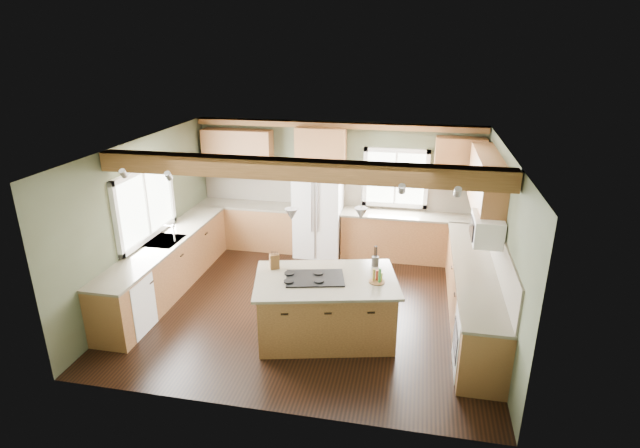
# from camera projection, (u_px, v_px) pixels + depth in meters

# --- Properties ---
(floor) EXTENTS (5.60, 5.60, 0.00)m
(floor) POSITION_uv_depth(u_px,v_px,m) (311.00, 305.00, 8.12)
(floor) COLOR black
(floor) RESTS_ON ground
(ceiling) EXTENTS (5.60, 5.60, 0.00)m
(ceiling) POSITION_uv_depth(u_px,v_px,m) (310.00, 147.00, 7.22)
(ceiling) COLOR silver
(ceiling) RESTS_ON wall_back
(wall_back) EXTENTS (5.60, 0.00, 5.60)m
(wall_back) POSITION_uv_depth(u_px,v_px,m) (337.00, 187.00, 9.97)
(wall_back) COLOR #414631
(wall_back) RESTS_ON ground
(wall_left) EXTENTS (0.00, 5.00, 5.00)m
(wall_left) POSITION_uv_depth(u_px,v_px,m) (144.00, 219.00, 8.19)
(wall_left) COLOR #414631
(wall_left) RESTS_ON ground
(wall_right) EXTENTS (0.00, 5.00, 5.00)m
(wall_right) POSITION_uv_depth(u_px,v_px,m) (501.00, 245.00, 7.15)
(wall_right) COLOR #414631
(wall_right) RESTS_ON ground
(ceiling_beam) EXTENTS (5.55, 0.26, 0.26)m
(ceiling_beam) POSITION_uv_depth(u_px,v_px,m) (297.00, 170.00, 6.53)
(ceiling_beam) COLOR #553518
(ceiling_beam) RESTS_ON ceiling
(soffit_trim) EXTENTS (5.55, 0.20, 0.10)m
(soffit_trim) POSITION_uv_depth(u_px,v_px,m) (337.00, 125.00, 9.44)
(soffit_trim) COLOR #553518
(soffit_trim) RESTS_ON ceiling
(backsplash_back) EXTENTS (5.58, 0.03, 0.58)m
(backsplash_back) POSITION_uv_depth(u_px,v_px,m) (337.00, 191.00, 9.99)
(backsplash_back) COLOR brown
(backsplash_back) RESTS_ON wall_back
(backsplash_right) EXTENTS (0.03, 3.70, 0.58)m
(backsplash_right) POSITION_uv_depth(u_px,v_px,m) (498.00, 249.00, 7.23)
(backsplash_right) COLOR brown
(backsplash_right) RESTS_ON wall_right
(base_cab_back_left) EXTENTS (2.02, 0.60, 0.88)m
(base_cab_back_left) POSITION_uv_depth(u_px,v_px,m) (249.00, 226.00, 10.32)
(base_cab_back_left) COLOR brown
(base_cab_back_left) RESTS_ON floor
(counter_back_left) EXTENTS (2.06, 0.64, 0.04)m
(counter_back_left) POSITION_uv_depth(u_px,v_px,m) (248.00, 205.00, 10.16)
(counter_back_left) COLOR #4E4739
(counter_back_left) RESTS_ON base_cab_back_left
(base_cab_back_right) EXTENTS (2.62, 0.60, 0.88)m
(base_cab_back_right) POSITION_uv_depth(u_px,v_px,m) (409.00, 238.00, 9.72)
(base_cab_back_right) COLOR brown
(base_cab_back_right) RESTS_ON floor
(counter_back_right) EXTENTS (2.66, 0.64, 0.04)m
(counter_back_right) POSITION_uv_depth(u_px,v_px,m) (411.00, 215.00, 9.56)
(counter_back_right) COLOR #4E4739
(counter_back_right) RESTS_ON base_cab_back_right
(base_cab_left) EXTENTS (0.60, 3.70, 0.88)m
(base_cab_left) POSITION_uv_depth(u_px,v_px,m) (168.00, 267.00, 8.48)
(base_cab_left) COLOR brown
(base_cab_left) RESTS_ON floor
(counter_left) EXTENTS (0.64, 3.74, 0.04)m
(counter_left) POSITION_uv_depth(u_px,v_px,m) (165.00, 242.00, 8.32)
(counter_left) COLOR #4E4739
(counter_left) RESTS_ON base_cab_left
(base_cab_right) EXTENTS (0.60, 3.70, 0.88)m
(base_cab_right) POSITION_uv_depth(u_px,v_px,m) (472.00, 294.00, 7.56)
(base_cab_right) COLOR brown
(base_cab_right) RESTS_ON floor
(counter_right) EXTENTS (0.64, 3.74, 0.04)m
(counter_right) POSITION_uv_depth(u_px,v_px,m) (476.00, 267.00, 7.40)
(counter_right) COLOR #4E4739
(counter_right) RESTS_ON base_cab_right
(upper_cab_back_left) EXTENTS (1.40, 0.35, 0.90)m
(upper_cab_back_left) POSITION_uv_depth(u_px,v_px,m) (238.00, 152.00, 9.95)
(upper_cab_back_left) COLOR brown
(upper_cab_back_left) RESTS_ON wall_back
(upper_cab_over_fridge) EXTENTS (0.96, 0.35, 0.70)m
(upper_cab_over_fridge) POSITION_uv_depth(u_px,v_px,m) (321.00, 146.00, 9.57)
(upper_cab_over_fridge) COLOR brown
(upper_cab_over_fridge) RESTS_ON wall_back
(upper_cab_right) EXTENTS (0.35, 2.20, 0.90)m
(upper_cab_right) POSITION_uv_depth(u_px,v_px,m) (486.00, 184.00, 7.79)
(upper_cab_right) COLOR brown
(upper_cab_right) RESTS_ON wall_right
(upper_cab_back_corner) EXTENTS (0.90, 0.35, 0.90)m
(upper_cab_back_corner) POSITION_uv_depth(u_px,v_px,m) (459.00, 162.00, 9.16)
(upper_cab_back_corner) COLOR brown
(upper_cab_back_corner) RESTS_ON wall_back
(window_left) EXTENTS (0.04, 1.60, 1.05)m
(window_left) POSITION_uv_depth(u_px,v_px,m) (145.00, 204.00, 8.14)
(window_left) COLOR white
(window_left) RESTS_ON wall_left
(window_back) EXTENTS (1.10, 0.04, 1.00)m
(window_back) POSITION_uv_depth(u_px,v_px,m) (396.00, 178.00, 9.65)
(window_back) COLOR white
(window_back) RESTS_ON wall_back
(sink) EXTENTS (0.50, 0.65, 0.03)m
(sink) POSITION_uv_depth(u_px,v_px,m) (165.00, 241.00, 8.32)
(sink) COLOR #262628
(sink) RESTS_ON counter_left
(faucet) EXTENTS (0.02, 0.02, 0.28)m
(faucet) POSITION_uv_depth(u_px,v_px,m) (174.00, 234.00, 8.23)
(faucet) COLOR #B2B2B7
(faucet) RESTS_ON sink
(dishwasher) EXTENTS (0.60, 0.60, 0.84)m
(dishwasher) POSITION_uv_depth(u_px,v_px,m) (126.00, 305.00, 7.29)
(dishwasher) COLOR white
(dishwasher) RESTS_ON floor
(oven) EXTENTS (0.60, 0.72, 0.84)m
(oven) POSITION_uv_depth(u_px,v_px,m) (480.00, 343.00, 6.37)
(oven) COLOR white
(oven) RESTS_ON floor
(microwave) EXTENTS (0.40, 0.70, 0.38)m
(microwave) POSITION_uv_depth(u_px,v_px,m) (487.00, 229.00, 7.06)
(microwave) COLOR white
(microwave) RESTS_ON wall_right
(pendant_left) EXTENTS (0.18, 0.18, 0.16)m
(pendant_left) POSITION_uv_depth(u_px,v_px,m) (291.00, 214.00, 6.64)
(pendant_left) COLOR #B2B2B7
(pendant_left) RESTS_ON ceiling
(pendant_right) EXTENTS (0.18, 0.18, 0.16)m
(pendant_right) POSITION_uv_depth(u_px,v_px,m) (361.00, 214.00, 6.68)
(pendant_right) COLOR #B2B2B7
(pendant_right) RESTS_ON ceiling
(refrigerator) EXTENTS (0.90, 0.74, 1.80)m
(refrigerator) POSITION_uv_depth(u_px,v_px,m) (319.00, 211.00, 9.81)
(refrigerator) COLOR silver
(refrigerator) RESTS_ON floor
(island) EXTENTS (2.07, 1.54, 0.88)m
(island) POSITION_uv_depth(u_px,v_px,m) (326.00, 309.00, 7.16)
(island) COLOR brown
(island) RESTS_ON floor
(island_top) EXTENTS (2.22, 1.69, 0.04)m
(island_top) POSITION_uv_depth(u_px,v_px,m) (326.00, 280.00, 7.00)
(island_top) COLOR #4E4739
(island_top) RESTS_ON island
(cooktop) EXTENTS (0.91, 0.71, 0.02)m
(cooktop) POSITION_uv_depth(u_px,v_px,m) (315.00, 278.00, 6.99)
(cooktop) COLOR black
(cooktop) RESTS_ON island_top
(knife_block) EXTENTS (0.16, 0.15, 0.22)m
(knife_block) POSITION_uv_depth(u_px,v_px,m) (274.00, 261.00, 7.27)
(knife_block) COLOR brown
(knife_block) RESTS_ON island_top
(utensil_crock) EXTENTS (0.14, 0.14, 0.14)m
(utensil_crock) POSITION_uv_depth(u_px,v_px,m) (375.00, 261.00, 7.37)
(utensil_crock) COLOR #484139
(utensil_crock) RESTS_ON island_top
(bottle_tray) EXTENTS (0.29, 0.29, 0.21)m
(bottle_tray) POSITION_uv_depth(u_px,v_px,m) (377.00, 275.00, 6.86)
(bottle_tray) COLOR brown
(bottle_tray) RESTS_ON island_top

